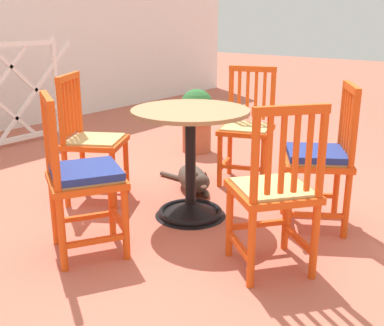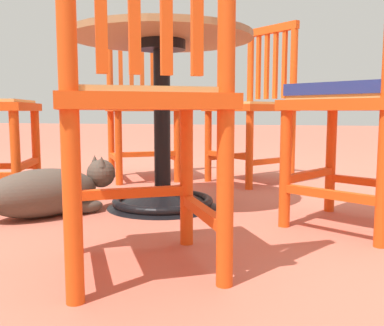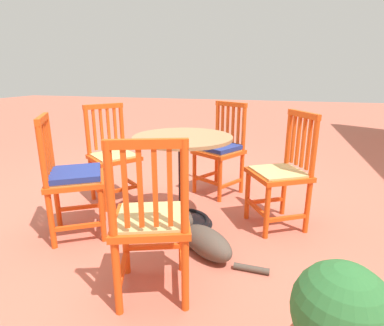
# 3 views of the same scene
# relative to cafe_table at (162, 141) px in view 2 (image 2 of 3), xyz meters

# --- Properties ---
(ground_plane) EXTENTS (24.00, 24.00, 0.00)m
(ground_plane) POSITION_rel_cafe_table_xyz_m (-0.06, -0.20, -0.28)
(ground_plane) COLOR #BC604C
(cafe_table) EXTENTS (0.76, 0.76, 0.73)m
(cafe_table) POSITION_rel_cafe_table_xyz_m (0.00, 0.00, 0.00)
(cafe_table) COLOR black
(cafe_table) RESTS_ON ground_plane
(orange_chair_tucked_in) EXTENTS (0.55, 0.55, 0.91)m
(orange_chair_tucked_in) POSITION_rel_cafe_table_xyz_m (-0.19, 0.75, 0.15)
(orange_chair_tucked_in) COLOR #E04C14
(orange_chair_tucked_in) RESTS_ON ground_plane
(orange_chair_facing_out) EXTENTS (0.55, 0.55, 0.91)m
(orange_chair_facing_out) POSITION_rel_cafe_table_xyz_m (-0.77, 0.15, 0.16)
(orange_chair_facing_out) COLOR #E04C14
(orange_chair_facing_out) RESTS_ON ground_plane
(orange_chair_near_fence) EXTENTS (0.56, 0.56, 0.91)m
(orange_chair_near_fence) POSITION_rel_cafe_table_xyz_m (-0.30, -0.78, 0.15)
(orange_chair_near_fence) COLOR #E04C14
(orange_chair_near_fence) RESTS_ON ground_plane
(orange_chair_by_planter) EXTENTS (0.55, 0.55, 0.91)m
(orange_chair_by_planter) POSITION_rel_cafe_table_xyz_m (0.37, -0.73, 0.16)
(orange_chair_by_planter) COLOR #E04C14
(orange_chair_by_planter) RESTS_ON ground_plane
(tabby_cat) EXTENTS (0.43, 0.68, 0.23)m
(tabby_cat) POSITION_rel_cafe_table_xyz_m (0.37, 0.26, -0.19)
(tabby_cat) COLOR #4C4238
(tabby_cat) RESTS_ON ground_plane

